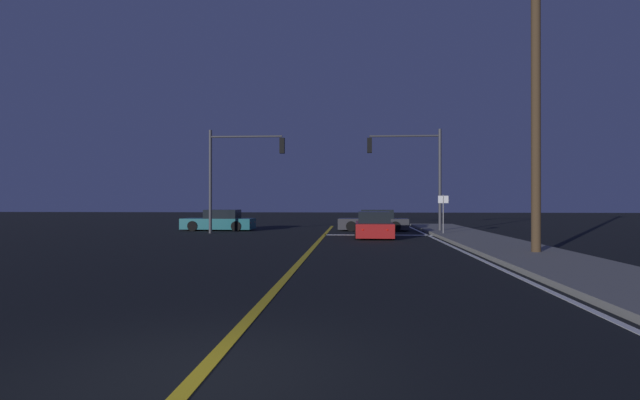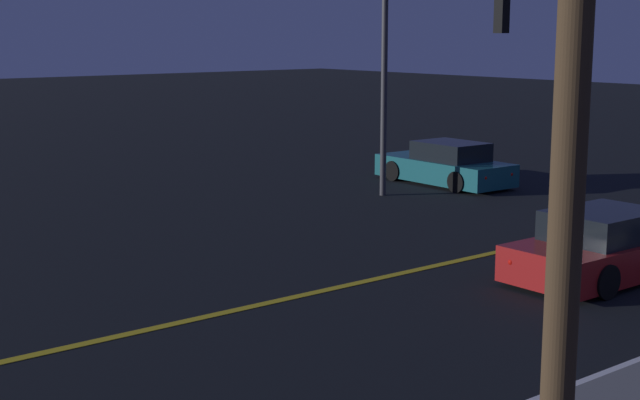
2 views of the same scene
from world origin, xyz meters
TOP-DOWN VIEW (x-y plane):
  - lane_line_center at (0.00, 12.05)m, footprint 0.20×40.98m
  - car_lead_oncoming_teal at (-7.01, 26.39)m, footprint 4.59×1.99m
  - car_side_waiting_red at (2.67, 20.80)m, footprint 1.98×4.65m
  - traffic_signal_far_left at (-5.19, 23.51)m, footprint 4.47×0.28m

SIDE VIEW (x-z plane):
  - lane_line_center at x=0.00m, z-range 0.00..0.01m
  - car_lead_oncoming_teal at x=-7.01m, z-range -0.09..1.25m
  - car_side_waiting_red at x=2.67m, z-range -0.09..1.25m
  - traffic_signal_far_left at x=-5.19m, z-range 1.04..7.09m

